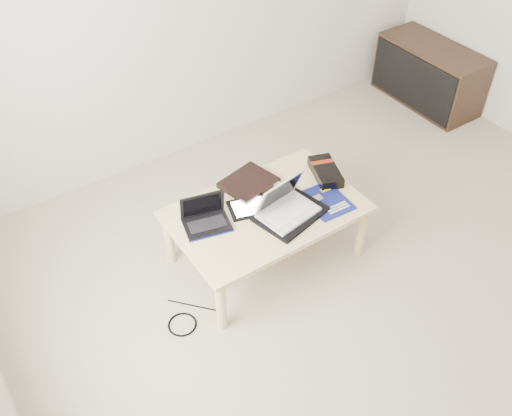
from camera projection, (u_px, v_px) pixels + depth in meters
ground at (391, 303)px, 3.30m from camera, size 4.00×4.00×0.00m
room_shell at (461, 27)px, 2.17m from camera, size 4.20×4.20×2.70m
coffee_table at (266, 216)px, 3.33m from camera, size 1.10×0.70×0.40m
media_cabinet at (429, 75)px, 4.75m from camera, size 0.41×0.90×0.50m
book at (249, 183)px, 3.45m from camera, size 0.35×0.32×0.03m
netbook at (206, 218)px, 3.19m from camera, size 0.29×0.24×0.19m
tablet at (249, 208)px, 3.30m from camera, size 0.28×0.24×0.01m
remote at (285, 188)px, 3.42m from camera, size 0.11×0.22×0.02m
neoprene_sleeve at (290, 214)px, 3.26m from camera, size 0.44×0.36×0.02m
white_laptop at (286, 206)px, 3.22m from camera, size 0.35×0.28×0.22m
motherboard at (327, 201)px, 3.35m from camera, size 0.25×0.31×0.01m
gpu_box at (326, 172)px, 3.51m from camera, size 0.23×0.32×0.06m
cable_coil at (255, 213)px, 3.26m from camera, size 0.12×0.12×0.01m
floor_cable_coil at (182, 324)px, 3.18m from camera, size 0.20×0.20×0.01m
floor_cable_trail at (195, 306)px, 3.28m from camera, size 0.23×0.25×0.01m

